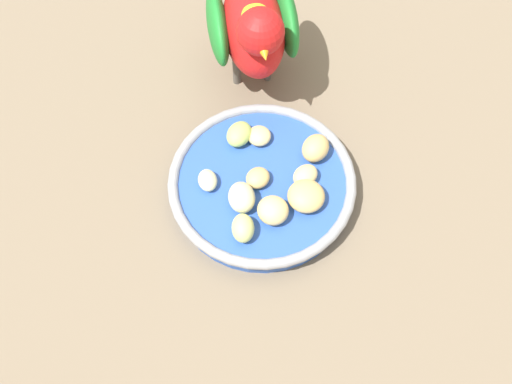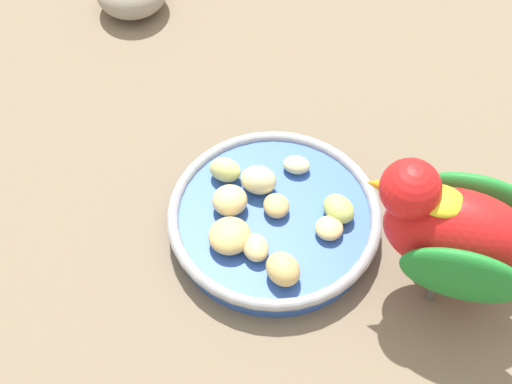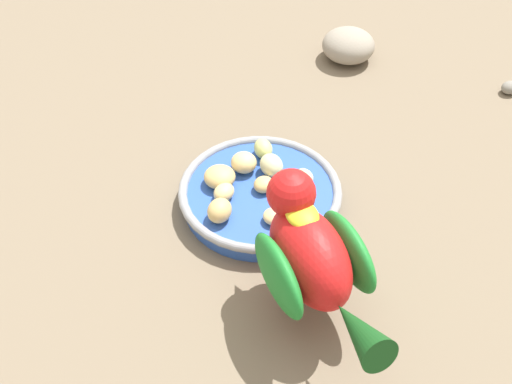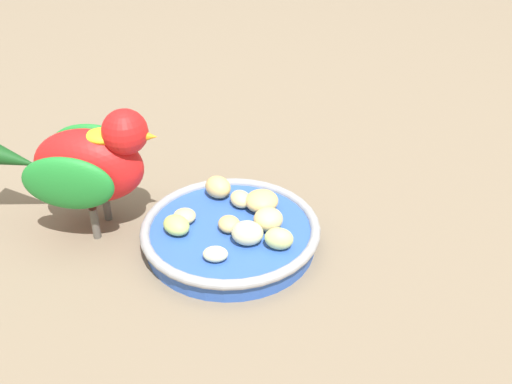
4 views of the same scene
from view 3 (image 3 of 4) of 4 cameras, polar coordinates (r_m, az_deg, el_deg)
The scene contains 15 objects.
ground_plane at distance 0.76m, azimuth 1.87°, elevation -0.70°, with size 4.00×4.00×0.00m, color #756651.
feeding_bowl at distance 0.75m, azimuth 0.46°, elevation -0.43°, with size 0.19×0.19×0.03m.
apple_piece_0 at distance 0.75m, azimuth 4.44°, elevation 1.19°, with size 0.02×0.02×0.01m, color beige.
apple_piece_1 at distance 0.74m, azimuth 0.75°, elevation 0.52°, with size 0.03×0.02×0.02m, color tan.
apple_piece_2 at distance 0.74m, azimuth -3.25°, elevation 1.36°, with size 0.04×0.04×0.02m, color tan.
apple_piece_3 at distance 0.71m, azimuth 3.48°, elevation -1.70°, with size 0.03×0.02×0.02m, color #B2CC66.
apple_piece_4 at distance 0.76m, azimuth 1.60°, elevation 2.43°, with size 0.03×0.03×0.03m, color beige.
apple_piece_5 at distance 0.70m, azimuth -3.26°, elevation -1.65°, with size 0.03×0.03×0.02m, color tan.
apple_piece_6 at distance 0.70m, azimuth 1.60°, elevation -2.17°, with size 0.02×0.02×0.01m, color #E5C67F.
apple_piece_7 at distance 0.73m, azimuth -2.79°, elevation -0.22°, with size 0.03×0.02×0.02m, color #E5C67F.
apple_piece_8 at distance 0.76m, azimuth -1.09°, elevation 2.64°, with size 0.03×0.03×0.02m, color #E5C67F.
apple_piece_9 at distance 0.78m, azimuth 0.48°, elevation 3.83°, with size 0.03×0.02×0.02m, color #C6D17A.
parrot at distance 0.60m, azimuth 4.98°, elevation -5.66°, with size 0.10×0.21×0.14m.
rock_large at distance 1.00m, azimuth 8.21°, elevation 12.76°, with size 0.08×0.08×0.05m, color gray.
pebble_0 at distance 0.99m, azimuth 21.63°, elevation 8.61°, with size 0.03×0.02×0.02m, color gray.
Camera 3 is at (0.18, 0.51, 0.54)m, focal length 45.05 mm.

